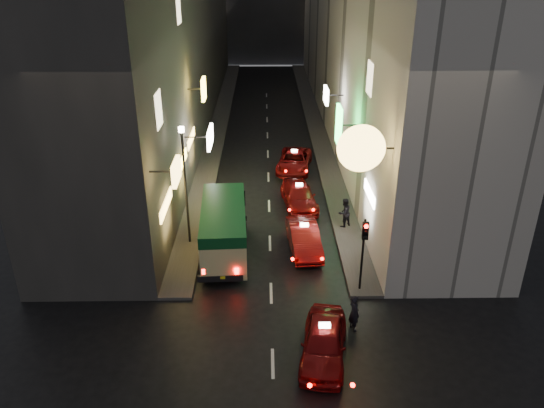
{
  "coord_description": "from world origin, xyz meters",
  "views": [
    {
      "loc": [
        -0.26,
        -11.25,
        13.94
      ],
      "look_at": [
        0.11,
        13.0,
        2.29
      ],
      "focal_mm": 35.0,
      "sensor_mm": 36.0,
      "label": 1
    }
  ],
  "objects_px": {
    "lamp_post": "(185,179)",
    "pedestrian_crossing": "(354,311)",
    "taxi_near": "(324,340)",
    "minibus": "(224,225)",
    "traffic_light": "(364,241)"
  },
  "relations": [
    {
      "from": "taxi_near",
      "to": "pedestrian_crossing",
      "type": "relative_size",
      "value": 2.93
    },
    {
      "from": "minibus",
      "to": "traffic_light",
      "type": "xyz_separation_m",
      "value": [
        6.3,
        -3.46,
        1.03
      ]
    },
    {
      "from": "taxi_near",
      "to": "lamp_post",
      "type": "relative_size",
      "value": 0.86
    },
    {
      "from": "pedestrian_crossing",
      "to": "lamp_post",
      "type": "distance_m",
      "value": 10.67
    },
    {
      "from": "lamp_post",
      "to": "traffic_light",
      "type": "bearing_deg",
      "value": -28.91
    },
    {
      "from": "lamp_post",
      "to": "pedestrian_crossing",
      "type": "bearing_deg",
      "value": -43.22
    },
    {
      "from": "minibus",
      "to": "taxi_near",
      "type": "bearing_deg",
      "value": -60.96
    },
    {
      "from": "minibus",
      "to": "pedestrian_crossing",
      "type": "relative_size",
      "value": 3.37
    },
    {
      "from": "lamp_post",
      "to": "taxi_near",
      "type": "bearing_deg",
      "value": -54.76
    },
    {
      "from": "traffic_light",
      "to": "taxi_near",
      "type": "bearing_deg",
      "value": -116.71
    },
    {
      "from": "pedestrian_crossing",
      "to": "traffic_light",
      "type": "relative_size",
      "value": 0.52
    },
    {
      "from": "taxi_near",
      "to": "traffic_light",
      "type": "relative_size",
      "value": 1.54
    },
    {
      "from": "taxi_near",
      "to": "traffic_light",
      "type": "xyz_separation_m",
      "value": [
        2.08,
        4.13,
        1.87
      ]
    },
    {
      "from": "traffic_light",
      "to": "minibus",
      "type": "bearing_deg",
      "value": 151.21
    },
    {
      "from": "minibus",
      "to": "lamp_post",
      "type": "xyz_separation_m",
      "value": [
        -1.9,
        1.07,
        2.07
      ]
    }
  ]
}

